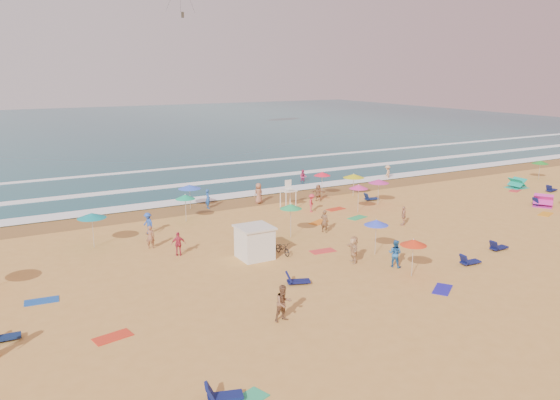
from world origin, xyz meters
TOP-DOWN VIEW (x-y plane):
  - ground at (0.00, 0.00)m, footprint 220.00×220.00m
  - ocean at (0.00, 84.00)m, footprint 220.00×140.00m
  - wet_sand at (0.00, 12.50)m, footprint 220.00×220.00m
  - surf_foam at (0.00, 21.32)m, footprint 200.00×18.70m
  - cabana at (-6.32, -1.79)m, footprint 2.00×2.00m
  - cabana_roof at (-6.32, -1.79)m, footprint 2.20×2.20m
  - bicycle at (-4.42, -2.09)m, footprint 0.66×1.64m
  - lifeguard_stand at (2.18, 8.60)m, footprint 1.20×1.20m
  - beach_umbrellas at (-0.72, 0.08)m, footprint 62.27×32.02m
  - loungers at (4.18, -4.96)m, footprint 50.91×23.26m
  - towels at (0.76, -2.92)m, footprint 46.71×22.99m
  - popup_tents at (24.71, 1.17)m, footprint 6.84×8.30m
  - beachgoers at (-1.43, 4.07)m, footprint 42.81×29.04m

SIDE VIEW (x-z plane):
  - ground at x=0.00m, z-range 0.00..0.00m
  - ocean at x=0.00m, z-range -0.09..0.09m
  - wet_sand at x=0.00m, z-range 0.01..0.01m
  - towels at x=0.76m, z-range 0.00..0.03m
  - surf_foam at x=0.00m, z-range 0.08..0.12m
  - loungers at x=4.18m, z-range 0.00..0.34m
  - bicycle at x=-4.42m, z-range 0.00..0.84m
  - popup_tents at x=24.71m, z-range 0.00..1.20m
  - beachgoers at x=-1.43m, z-range -0.28..1.86m
  - cabana at x=-6.32m, z-range 0.00..2.00m
  - lifeguard_stand at x=2.18m, z-range 0.00..2.10m
  - cabana_roof at x=-6.32m, z-range 2.00..2.12m
  - beach_umbrellas at x=-0.72m, z-range 1.77..2.52m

